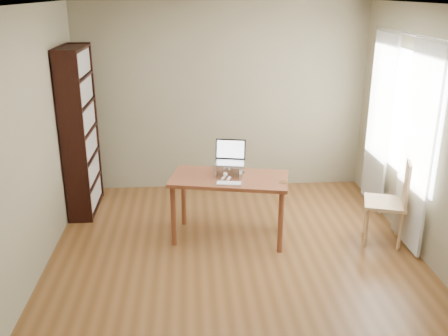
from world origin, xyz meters
TOP-DOWN VIEW (x-y plane):
  - room at (0.03, 0.01)m, footprint 4.04×4.54m
  - bookshelf at (-1.83, 1.55)m, footprint 0.30×0.90m
  - curtains at (1.92, 0.80)m, footprint 0.03×1.90m
  - desk at (-0.03, 0.60)m, footprint 1.41×0.91m
  - laptop_stand at (-0.03, 0.68)m, footprint 0.32×0.25m
  - laptop at (-0.03, 0.74)m, footprint 0.38×0.35m
  - keyboard at (-0.05, 0.38)m, footprint 0.30×0.17m
  - coaster at (0.54, 0.40)m, footprint 0.09×0.09m
  - cat at (-0.03, 0.71)m, footprint 0.25×0.49m
  - chair at (1.78, 0.39)m, footprint 0.56×0.55m

SIDE VIEW (x-z plane):
  - chair at x=1.78m, z-range 0.04..1.04m
  - desk at x=-0.03m, z-range 0.27..1.02m
  - coaster at x=0.54m, z-range 0.75..0.76m
  - keyboard at x=-0.05m, z-range 0.75..0.77m
  - cat at x=-0.03m, z-range 0.74..0.90m
  - laptop_stand at x=-0.03m, z-range 0.77..0.90m
  - laptop at x=-0.03m, z-range 0.82..1.06m
  - bookshelf at x=-1.83m, z-range 0.00..2.10m
  - curtains at x=1.92m, z-range 0.05..2.29m
  - room at x=0.03m, z-range -0.02..2.62m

